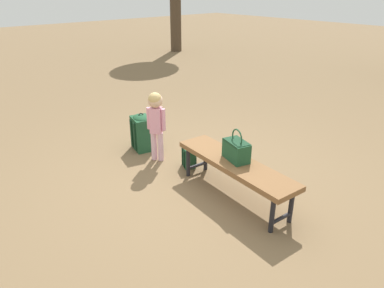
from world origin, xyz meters
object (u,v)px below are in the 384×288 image
(handbag, at_px, (236,150))
(backpack_large, at_px, (142,131))
(backpack_small, at_px, (189,156))
(park_bench, at_px, (235,166))
(child_standing, at_px, (156,116))

(handbag, bearing_deg, backpack_large, 3.37)
(backpack_small, bearing_deg, park_bench, 174.56)
(handbag, height_order, child_standing, child_standing)
(backpack_large, height_order, backpack_small, backpack_large)
(park_bench, xyz_separation_m, handbag, (0.02, -0.04, 0.18))
(park_bench, relative_size, backpack_small, 5.07)
(park_bench, xyz_separation_m, child_standing, (1.33, 0.11, 0.25))
(handbag, height_order, backpack_large, handbag)
(handbag, distance_m, backpack_large, 1.77)
(child_standing, bearing_deg, backpack_small, -155.74)
(park_bench, height_order, child_standing, child_standing)
(park_bench, distance_m, child_standing, 1.36)
(park_bench, xyz_separation_m, backpack_small, (0.89, -0.09, -0.23))
(handbag, xyz_separation_m, backpack_small, (0.87, -0.05, -0.42))
(backpack_large, distance_m, backpack_small, 0.90)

